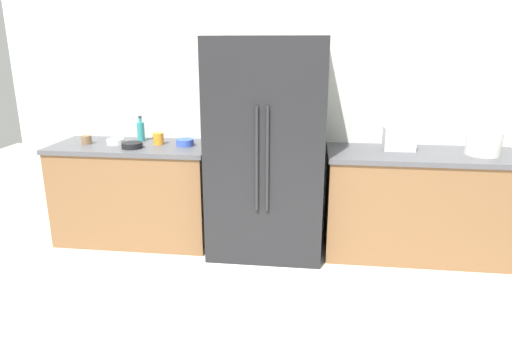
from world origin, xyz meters
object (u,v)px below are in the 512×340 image
at_px(cup_b, 159,139).
at_px(bowl_c, 115,142).
at_px(bowl_a, 185,142).
at_px(bottle_a, 141,131).
at_px(cup_a, 86,140).
at_px(rice_cooker, 485,137).
at_px(toaster, 399,139).
at_px(bowl_b, 132,145).
at_px(refrigerator, 267,149).

xyz_separation_m(cup_b, bowl_c, (-0.38, -0.04, -0.03)).
bearing_deg(bowl_c, bowl_a, 1.35).
xyz_separation_m(bottle_a, cup_a, (-0.43, -0.18, -0.06)).
relative_size(bottle_a, bowl_a, 1.50).
distance_m(rice_cooker, cup_a, 3.33).
distance_m(cup_b, bowl_a, 0.25).
height_order(toaster, cup_b, toaster).
bearing_deg(bowl_b, bowl_c, 147.82).
bearing_deg(bottle_a, cup_b, -30.29).
relative_size(refrigerator, toaster, 7.12).
bearing_deg(bowl_c, bottle_a, 41.64).
relative_size(rice_cooker, bowl_a, 2.06).
relative_size(cup_a, bowl_b, 0.51).
height_order(bottle_a, cup_a, bottle_a).
height_order(toaster, bowl_c, toaster).
distance_m(refrigerator, bowl_c, 1.35).
xyz_separation_m(refrigerator, cup_a, (-1.60, 0.03, 0.03)).
bearing_deg(rice_cooker, refrigerator, -178.38).
height_order(refrigerator, bowl_a, refrigerator).
bearing_deg(refrigerator, bowl_c, 177.67).
distance_m(rice_cooker, bowl_b, 2.87).
distance_m(refrigerator, cup_b, 0.97).
bearing_deg(cup_a, bowl_b, -13.24).
relative_size(bottle_a, bowl_c, 1.53).
height_order(rice_cooker, bowl_b, rice_cooker).
relative_size(cup_b, bowl_b, 0.59).
relative_size(refrigerator, rice_cooker, 5.77).
relative_size(toaster, bottle_a, 1.11).
relative_size(bottle_a, bowl_b, 1.31).
distance_m(cup_a, bowl_b, 0.48).
xyz_separation_m(bottle_a, bowl_c, (-0.18, -0.16, -0.07)).
bearing_deg(bottle_a, bowl_a, -17.60).
height_order(rice_cooker, cup_a, rice_cooker).
distance_m(toaster, bowl_c, 2.44).
xyz_separation_m(rice_cooker, bowl_b, (-2.86, -0.12, -0.12)).
relative_size(rice_cooker, cup_a, 3.52).
relative_size(rice_cooker, cup_b, 3.02).
xyz_separation_m(bowl_b, bowl_c, (-0.21, 0.13, -0.00)).
relative_size(cup_b, bowl_c, 0.69).
relative_size(toaster, cup_a, 2.85).
distance_m(bottle_a, bowl_c, 0.25).
bearing_deg(cup_a, refrigerator, -1.23).
distance_m(refrigerator, rice_cooker, 1.73).
xyz_separation_m(toaster, bowl_a, (-1.81, -0.06, -0.06)).
height_order(cup_a, bowl_a, cup_a).
bearing_deg(toaster, bowl_b, -174.67).
xyz_separation_m(cup_a, bowl_c, (0.26, 0.02, -0.01)).
relative_size(bowl_b, bowl_c, 1.17).
bearing_deg(bowl_c, cup_b, 5.62).
bearing_deg(rice_cooker, toaster, 172.45).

